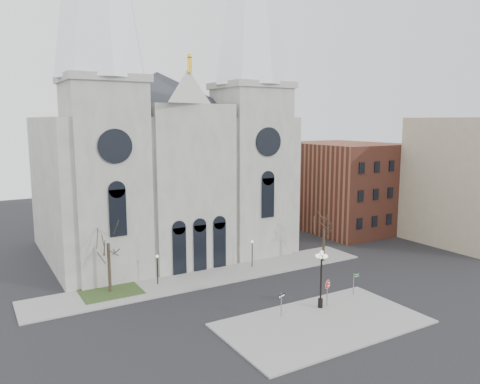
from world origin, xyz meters
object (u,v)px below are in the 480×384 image
stop_sign (327,287)px  street_name_sign (354,282)px  globe_lamp (321,272)px  one_way_sign (281,301)px

stop_sign → street_name_sign: 4.16m
globe_lamp → street_name_sign: (4.98, 0.71, -2.14)m
one_way_sign → street_name_sign: bearing=-15.4°
stop_sign → street_name_sign: bearing=9.1°
stop_sign → one_way_sign: stop_sign is taller
stop_sign → one_way_sign: bearing=179.1°
globe_lamp → one_way_sign: globe_lamp is taller
globe_lamp → street_name_sign: bearing=8.1°
one_way_sign → globe_lamp: bearing=-21.1°
stop_sign → street_name_sign: size_ratio=1.12×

